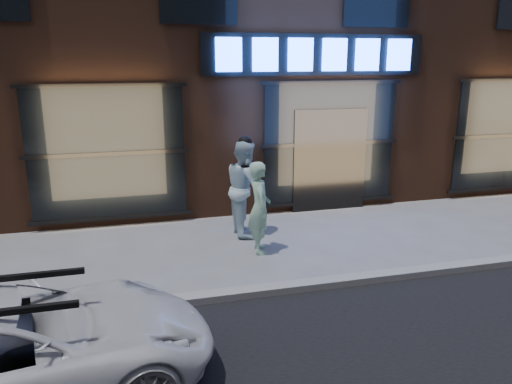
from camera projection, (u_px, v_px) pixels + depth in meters
ground at (418, 275)px, 8.39m from camera, size 90.00×90.00×0.00m
curb at (419, 272)px, 8.37m from camera, size 60.00×0.25×0.12m
storefront_building at (280, 0)px, 14.50m from camera, size 30.20×8.28×10.30m
man_bowtie at (260, 207)px, 9.20m from camera, size 0.47×0.66×1.73m
man_cap at (245, 188)px, 10.16m from camera, size 0.74×0.95×1.95m
white_suv at (6, 352)px, 5.15m from camera, size 4.62×2.76×1.20m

